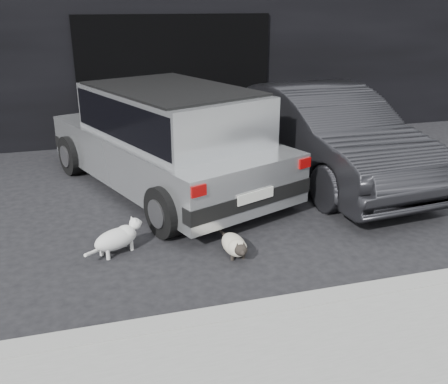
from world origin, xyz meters
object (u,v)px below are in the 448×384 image
object	(u,v)px
silver_hatchback	(168,134)
cat_white	(119,237)
second_car	(324,134)
cat_siamese	(235,246)

from	to	relation	value
silver_hatchback	cat_white	world-z (taller)	silver_hatchback
cat_white	second_car	bearing A→B (deg)	87.50
second_car	cat_siamese	bearing A→B (deg)	-139.42
silver_hatchback	cat_white	xyz separation A→B (m)	(-0.97, -2.00, -0.71)
cat_siamese	second_car	bearing A→B (deg)	-134.81
second_car	silver_hatchback	bearing A→B (deg)	171.19
silver_hatchback	second_car	distance (m)	2.61
second_car	cat_white	xyz separation A→B (m)	(-3.57, -1.82, -0.58)
silver_hatchback	cat_siamese	bearing A→B (deg)	-103.44
second_car	cat_white	world-z (taller)	second_car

